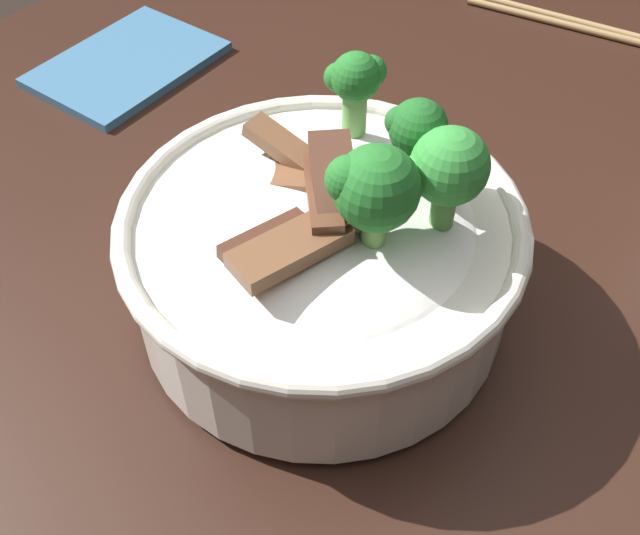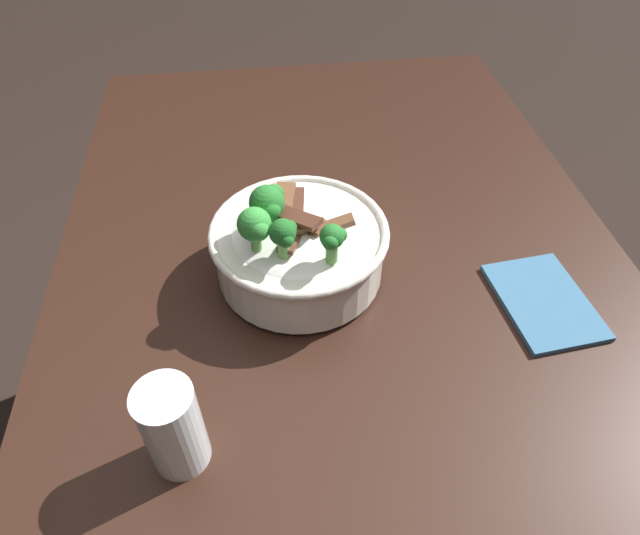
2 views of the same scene
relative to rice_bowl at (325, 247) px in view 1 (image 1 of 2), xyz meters
name	(u,v)px [view 1 (image 1 of 2)]	position (x,y,z in m)	size (l,w,h in m)	color
dining_table	(292,345)	(0.03, 0.07, -0.19)	(1.38, 0.84, 0.83)	black
rice_bowl	(325,247)	(0.00, 0.00, 0.00)	(0.24, 0.24, 0.15)	silver
chopsticks_pair	(584,26)	(0.43, 0.04, -0.06)	(0.07, 0.23, 0.01)	#9E7A4C
folded_napkin	(127,64)	(0.10, 0.32, -0.06)	(0.16, 0.11, 0.01)	#386689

